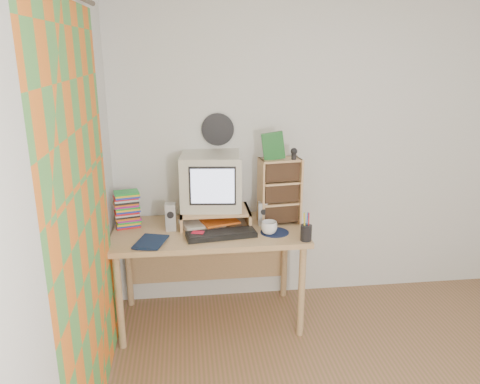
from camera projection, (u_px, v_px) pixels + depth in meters
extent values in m
plane|color=silver|center=(333.00, 149.00, 3.76)|extent=(3.50, 0.00, 3.50)
plane|color=silver|center=(49.00, 247.00, 1.90)|extent=(0.00, 3.50, 3.50)
plane|color=orange|center=(85.00, 227.00, 2.39)|extent=(0.00, 2.20, 2.20)
cylinder|color=black|center=(218.00, 129.00, 3.59)|extent=(0.25, 0.02, 0.25)
cube|color=tan|center=(209.00, 232.00, 3.45)|extent=(1.40, 0.70, 0.04)
cube|color=tan|center=(208.00, 257.00, 3.86)|extent=(1.33, 0.02, 0.41)
cylinder|color=tan|center=(119.00, 303.00, 3.21)|extent=(0.05, 0.05, 0.71)
cylinder|color=tan|center=(301.00, 291.00, 3.35)|extent=(0.05, 0.05, 0.71)
cylinder|color=tan|center=(128.00, 265.00, 3.76)|extent=(0.05, 0.05, 0.71)
cylinder|color=tan|center=(284.00, 257.00, 3.91)|extent=(0.05, 0.05, 0.71)
cube|color=tan|center=(181.00, 218.00, 3.50)|extent=(0.02, 0.30, 0.12)
cube|color=tan|center=(248.00, 215.00, 3.55)|extent=(0.02, 0.30, 0.12)
cube|color=tan|center=(215.00, 211.00, 3.51)|extent=(0.52, 0.30, 0.02)
cube|color=beige|center=(211.00, 181.00, 3.49)|extent=(0.47, 0.47, 0.41)
cube|color=#BBBDC1|center=(171.00, 217.00, 3.40)|extent=(0.08, 0.08, 0.20)
cube|color=#BBBDC1|center=(263.00, 214.00, 3.51)|extent=(0.07, 0.07, 0.18)
cube|color=black|center=(221.00, 234.00, 3.30)|extent=(0.51, 0.23, 0.03)
cube|color=tan|center=(280.00, 191.00, 3.51)|extent=(0.32, 0.19, 0.50)
imported|color=white|center=(269.00, 228.00, 3.34)|extent=(0.14, 0.14, 0.09)
imported|color=#101F3C|center=(138.00, 240.00, 3.20)|extent=(0.26, 0.23, 0.05)
cylinder|color=#101935|center=(275.00, 232.00, 3.38)|extent=(0.21, 0.21, 0.00)
cube|color=red|center=(198.00, 235.00, 3.28)|extent=(0.09, 0.07, 0.04)
cube|color=#195820|center=(273.00, 146.00, 3.38)|extent=(0.16, 0.04, 0.20)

